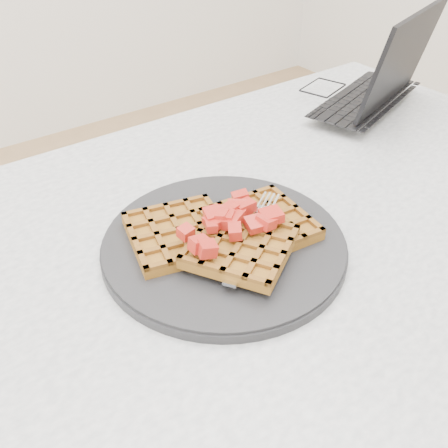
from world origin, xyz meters
name	(u,v)px	position (x,y,z in m)	size (l,w,h in m)	color
table	(271,295)	(0.00, 0.00, 0.64)	(1.20, 0.80, 0.75)	silver
plate	(224,244)	(-0.07, 0.02, 0.76)	(0.31, 0.31, 0.02)	black
waffles	(226,234)	(-0.07, 0.01, 0.78)	(0.23, 0.23, 0.03)	#935F1F
strawberry_pile	(224,215)	(-0.07, 0.02, 0.80)	(0.15, 0.15, 0.02)	#920C06
fork	(255,237)	(-0.05, -0.01, 0.77)	(0.02, 0.18, 0.02)	silver
laptop	(358,89)	(0.40, 0.22, 0.78)	(0.33, 0.28, 0.20)	black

